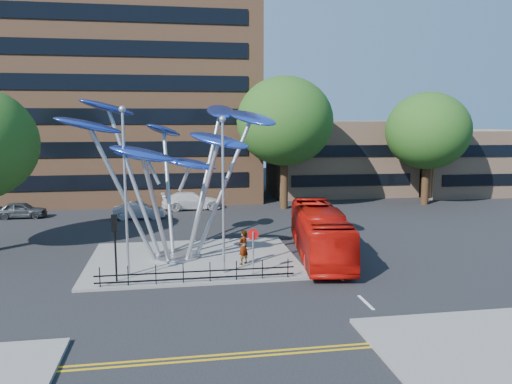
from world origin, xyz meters
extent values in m
plane|color=black|center=(0.00, 0.00, 0.00)|extent=(120.00, 120.00, 0.00)
cube|color=slate|center=(-1.00, 6.00, 0.07)|extent=(12.00, 9.00, 0.15)
cube|color=gold|center=(0.00, -6.00, 0.01)|extent=(40.00, 0.12, 0.01)
cube|color=gold|center=(0.00, -6.30, 0.01)|extent=(40.00, 0.12, 0.01)
cube|color=brown|center=(-6.00, 32.00, 15.00)|extent=(25.00, 15.00, 30.00)
cube|color=tan|center=(16.00, 30.00, 4.00)|extent=(15.00, 8.00, 8.00)
cube|color=tan|center=(30.00, 28.00, 3.50)|extent=(12.00, 8.00, 7.00)
cylinder|color=black|center=(8.00, 22.00, 2.86)|extent=(0.70, 0.70, 5.72)
ellipsoid|color=#154614|center=(8.00, 22.00, 8.06)|extent=(8.80, 8.80, 8.10)
cylinder|color=black|center=(22.00, 22.00, 2.53)|extent=(0.70, 0.70, 5.06)
ellipsoid|color=#154614|center=(22.00, 22.00, 7.13)|extent=(8.00, 8.00, 7.36)
cylinder|color=#9EA0A5|center=(-2.00, 6.50, 0.21)|extent=(2.80, 2.80, 0.12)
cylinder|color=#9EA0A5|center=(-3.20, 5.90, 4.05)|extent=(0.24, 0.24, 7.80)
ellipsoid|color=blue|center=(-6.40, 4.90, 7.95)|extent=(3.92, 2.95, 1.39)
cylinder|color=#9EA0A5|center=(-2.40, 5.50, 3.35)|extent=(0.24, 0.24, 6.40)
ellipsoid|color=blue|center=(-3.60, 3.30, 6.55)|extent=(3.47, 1.78, 1.31)
cylinder|color=#9EA0A5|center=(-1.40, 5.70, 3.65)|extent=(0.24, 0.24, 7.00)
ellipsoid|color=blue|center=(0.40, 4.10, 7.15)|extent=(3.81, 3.11, 1.36)
cylinder|color=#9EA0A5|center=(-0.80, 6.50, 4.25)|extent=(0.24, 0.24, 8.20)
ellipsoid|color=blue|center=(2.60, 6.90, 8.35)|extent=(3.52, 4.06, 1.44)
cylinder|color=#9EA0A5|center=(-1.20, 7.40, 4.45)|extent=(0.24, 0.24, 8.60)
ellipsoid|color=blue|center=(1.00, 9.40, 8.75)|extent=(2.21, 3.79, 1.39)
cylinder|color=#9EA0A5|center=(-2.20, 7.50, 3.85)|extent=(0.24, 0.24, 7.40)
ellipsoid|color=blue|center=(-2.60, 10.10, 7.55)|extent=(3.02, 3.71, 1.34)
cylinder|color=#9EA0A5|center=(-3.00, 6.90, 4.55)|extent=(0.24, 0.24, 8.80)
ellipsoid|color=blue|center=(-5.80, 8.30, 8.95)|extent=(3.88, 3.60, 1.42)
ellipsoid|color=blue|center=(-3.80, 6.70, 6.15)|extent=(3.40, 1.96, 1.13)
ellipsoid|color=blue|center=(-1.10, 6.10, 5.75)|extent=(3.39, 2.16, 1.11)
cylinder|color=#9EA0A5|center=(-4.50, 3.50, 4.40)|extent=(0.14, 0.14, 8.50)
sphere|color=#9EA0A5|center=(-4.50, 3.50, 8.77)|extent=(0.36, 0.36, 0.36)
cylinder|color=#9EA0A5|center=(0.50, 3.00, 4.15)|extent=(0.14, 0.14, 8.00)
sphere|color=#9EA0A5|center=(0.50, 3.00, 8.27)|extent=(0.36, 0.36, 0.36)
cylinder|color=black|center=(-5.00, 2.50, 1.75)|extent=(0.10, 0.10, 3.20)
cube|color=black|center=(-5.00, 2.50, 3.15)|extent=(0.28, 0.18, 0.85)
sphere|color=#FF0C0C|center=(-5.00, 2.50, 3.43)|extent=(0.18, 0.18, 0.18)
cylinder|color=#9EA0A5|center=(2.00, 2.50, 1.30)|extent=(0.08, 0.08, 2.30)
cylinder|color=red|center=(2.00, 2.53, 2.30)|extent=(0.60, 0.04, 0.60)
cube|color=white|center=(2.00, 2.55, 2.30)|extent=(0.42, 0.03, 0.10)
cylinder|color=black|center=(-5.70, 1.70, 0.65)|extent=(0.05, 0.05, 1.00)
cylinder|color=black|center=(-4.36, 1.70, 0.65)|extent=(0.05, 0.05, 1.00)
cylinder|color=black|center=(-3.01, 1.70, 0.65)|extent=(0.05, 0.05, 1.00)
cylinder|color=black|center=(-1.67, 1.70, 0.65)|extent=(0.05, 0.05, 1.00)
cylinder|color=black|center=(-0.33, 1.70, 0.65)|extent=(0.05, 0.05, 1.00)
cylinder|color=black|center=(1.01, 1.70, 0.65)|extent=(0.05, 0.05, 1.00)
cylinder|color=black|center=(2.36, 1.70, 0.65)|extent=(0.05, 0.05, 1.00)
cylinder|color=black|center=(3.70, 1.70, 0.65)|extent=(0.05, 0.05, 1.00)
cube|color=black|center=(-1.00, 1.70, 0.70)|extent=(10.00, 0.06, 0.06)
cube|color=black|center=(-1.00, 1.70, 0.35)|extent=(10.00, 0.06, 0.06)
imported|color=#B90F08|center=(6.60, 5.73, 1.50)|extent=(4.04, 10.99, 2.99)
imported|color=gray|center=(1.74, 4.41, 1.13)|extent=(0.85, 0.82, 1.96)
imported|color=#42464A|center=(-14.77, 21.21, 0.68)|extent=(4.05, 1.70, 1.37)
imported|color=#AAACB2|center=(-4.99, 19.23, 0.70)|extent=(4.26, 1.57, 1.39)
imported|color=silver|center=(-0.49, 23.00, 0.79)|extent=(5.63, 2.69, 1.58)
camera|label=1|loc=(-1.97, -22.64, 8.33)|focal=35.00mm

